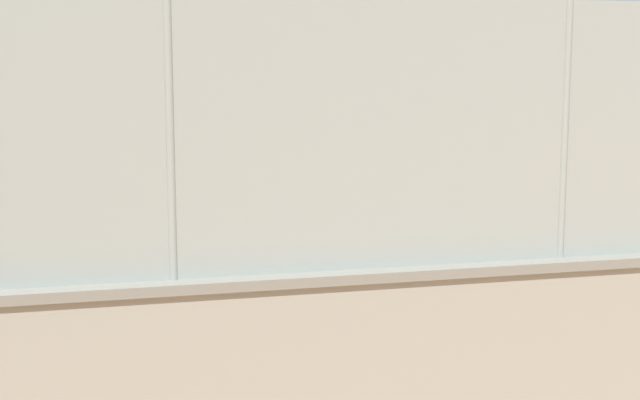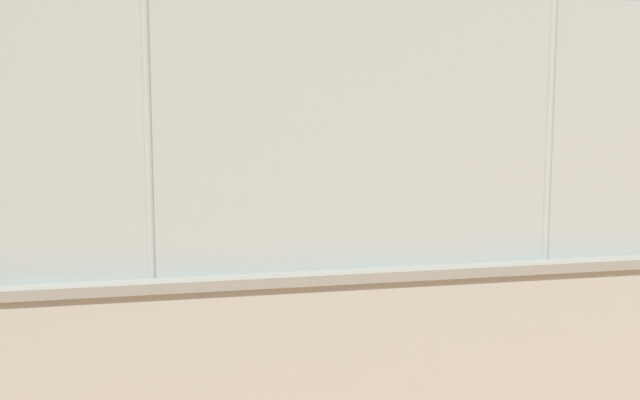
{
  "view_description": "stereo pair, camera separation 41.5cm",
  "coord_description": "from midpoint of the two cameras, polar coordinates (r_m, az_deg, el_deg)",
  "views": [
    {
      "loc": [
        4.14,
        18.24,
        3.06
      ],
      "look_at": [
        1.16,
        7.26,
        1.33
      ],
      "focal_mm": 51.97,
      "sensor_mm": 36.0,
      "label": 1
    },
    {
      "loc": [
        3.74,
        18.34,
        3.06
      ],
      "look_at": [
        1.16,
        7.26,
        1.33
      ],
      "focal_mm": 51.97,
      "sensor_mm": 36.0,
      "label": 2
    }
  ],
  "objects": [
    {
      "name": "ground_plane",
      "position": [
        18.96,
        -3.0,
        -0.63
      ],
      "size": [
        260.0,
        260.0,
        0.0
      ],
      "primitive_type": "plane",
      "color": "#B27247"
    },
    {
      "name": "player_at_service_line",
      "position": [
        14.74,
        -6.73,
        0.17
      ],
      "size": [
        0.87,
        1.05,
        1.53
      ],
      "color": "#B2B2B2",
      "rests_on": "ground_plane"
    },
    {
      "name": "player_baseline_waiting",
      "position": [
        13.16,
        -15.38,
        -0.89
      ],
      "size": [
        0.75,
        1.26,
        1.61
      ],
      "color": "navy",
      "rests_on": "ground_plane"
    },
    {
      "name": "sports_ball",
      "position": [
        12.84,
        -0.06,
        -4.92
      ],
      "size": [
        0.09,
        0.09,
        0.09
      ],
      "primitive_type": "sphere",
      "color": "yellow",
      "rests_on": "ground_plane"
    }
  ]
}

